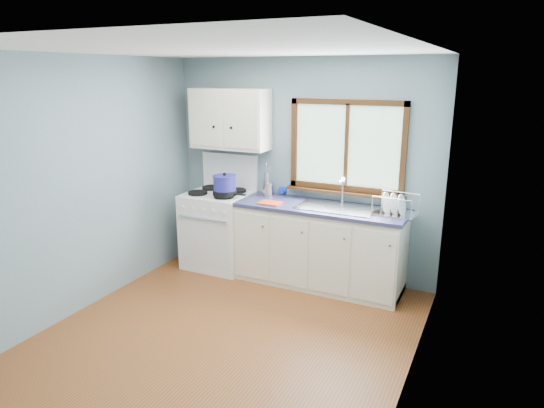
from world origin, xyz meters
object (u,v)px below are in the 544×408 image
at_px(skillet, 225,193).
at_px(utensil_crock, 268,189).
at_px(gas_range, 219,227).
at_px(base_cabinets, 319,250).
at_px(sink, 336,213).
at_px(thermos, 266,185).
at_px(dish_rack, 395,209).
at_px(stockpot, 225,185).

height_order(skillet, utensil_crock, utensil_crock).
bearing_deg(gas_range, skillet, -37.73).
distance_m(base_cabinets, sink, 0.48).
relative_size(base_cabinets, thermos, 6.54).
relative_size(gas_range, thermos, 4.80).
bearing_deg(dish_rack, thermos, -177.71).
xyz_separation_m(base_cabinets, dish_rack, (0.79, 0.03, 0.57)).
bearing_deg(dish_rack, utensil_crock, -179.01).
bearing_deg(skillet, stockpot, 144.93).
distance_m(sink, dish_rack, 0.63).
bearing_deg(thermos, utensil_crock, 80.78).
bearing_deg(stockpot, base_cabinets, 8.51).
relative_size(gas_range, sink, 1.62).
distance_m(base_cabinets, stockpot, 1.31).
bearing_deg(gas_range, dish_rack, 1.28).
bearing_deg(gas_range, sink, 0.71).
height_order(utensil_crock, thermos, utensil_crock).
relative_size(stockpot, thermos, 1.21).
relative_size(gas_range, base_cabinets, 0.74).
height_order(base_cabinets, stockpot, stockpot).
height_order(base_cabinets, skillet, skillet).
xyz_separation_m(skillet, dish_rack, (1.91, 0.20, -0.01)).
height_order(utensil_crock, dish_rack, utensil_crock).
distance_m(base_cabinets, skillet, 1.26).
bearing_deg(stockpot, skillet, -36.21).
distance_m(skillet, thermos, 0.49).
height_order(gas_range, base_cabinets, gas_range).
bearing_deg(thermos, skillet, -144.07).
xyz_separation_m(stockpot, thermos, (0.39, 0.28, -0.02)).
xyz_separation_m(utensil_crock, dish_rack, (1.51, -0.12, -0.03)).
height_order(skillet, dish_rack, dish_rack).
relative_size(base_cabinets, sink, 2.20).
distance_m(sink, stockpot, 1.32).
bearing_deg(thermos, stockpot, -144.29).
distance_m(thermos, dish_rack, 1.52).
distance_m(gas_range, base_cabinets, 1.31).
xyz_separation_m(skillet, utensil_crock, (0.40, 0.32, 0.02)).
bearing_deg(sink, stockpot, -172.68).
height_order(gas_range, thermos, gas_range).
xyz_separation_m(base_cabinets, skillet, (-1.11, -0.17, 0.58)).
relative_size(thermos, dish_rack, 0.63).
bearing_deg(gas_range, stockpot, -37.74).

